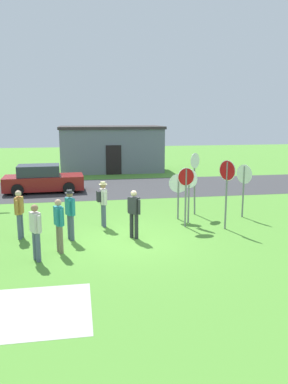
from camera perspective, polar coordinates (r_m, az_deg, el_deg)
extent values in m
plane|color=#518E33|center=(13.20, -2.41, -7.18)|extent=(80.00, 80.00, 0.00)
cube|color=#38383A|center=(22.45, -5.54, 0.54)|extent=(60.00, 6.40, 0.01)
cube|color=#ADAAA3|center=(9.11, -18.40, -16.63)|extent=(3.20, 2.40, 0.01)
cube|color=slate|center=(29.44, -4.90, 6.25)|extent=(7.51, 3.84, 3.20)
cube|color=#383333|center=(29.34, -4.96, 9.56)|extent=(7.71, 4.04, 0.20)
cube|color=black|center=(27.57, -4.54, 4.77)|extent=(1.10, 0.08, 2.10)
cube|color=maroon|center=(22.01, -14.67, 1.39)|extent=(4.38, 1.99, 0.76)
cube|color=#2D333D|center=(21.92, -15.41, 3.12)|extent=(2.30, 1.63, 0.60)
cylinder|color=black|center=(22.91, -11.23, 1.40)|extent=(0.65, 0.25, 0.64)
cylinder|color=black|center=(21.14, -11.12, 0.58)|extent=(0.65, 0.25, 0.64)
cylinder|color=black|center=(23.03, -17.87, 1.11)|extent=(0.65, 0.25, 0.64)
cylinder|color=black|center=(21.26, -18.32, 0.28)|extent=(0.65, 0.25, 0.64)
cylinder|color=slate|center=(16.40, 14.56, 0.02)|extent=(0.09, 0.09, 2.15)
cylinder|color=white|center=(16.27, 14.69, 2.59)|extent=(0.37, 0.71, 0.79)
cylinder|color=#B70F14|center=(16.28, 14.71, 2.60)|extent=(0.34, 0.66, 0.73)
cylinder|color=slate|center=(16.44, 7.52, 1.10)|extent=(0.16, 0.17, 2.59)
cylinder|color=white|center=(16.29, 7.61, 4.65)|extent=(0.53, 0.43, 0.65)
cylinder|color=#B70F14|center=(16.30, 7.58, 4.65)|extent=(0.49, 0.40, 0.60)
cylinder|color=slate|center=(14.48, 12.14, -0.57)|extent=(0.09, 0.09, 2.53)
cylinder|color=white|center=(14.32, 12.30, 3.15)|extent=(0.36, 0.68, 0.76)
cylinder|color=#B70F14|center=(14.31, 12.27, 3.14)|extent=(0.33, 0.63, 0.70)
cylinder|color=slate|center=(15.11, 6.67, -0.72)|extent=(0.10, 0.10, 2.11)
cylinder|color=white|center=(14.98, 6.73, 2.04)|extent=(0.49, 0.59, 0.76)
cylinder|color=#B70F14|center=(14.99, 6.75, 2.05)|extent=(0.46, 0.55, 0.70)
cylinder|color=slate|center=(15.63, 5.11, -0.82)|extent=(0.09, 0.09, 1.81)
cylinder|color=white|center=(15.52, 5.15, 1.30)|extent=(0.74, 0.23, 0.77)
cylinder|color=#B70F14|center=(15.53, 5.15, 1.30)|extent=(0.69, 0.22, 0.71)
cylinder|color=slate|center=(14.54, 6.21, -0.95)|extent=(0.08, 0.09, 2.22)
cylinder|color=white|center=(14.39, 6.28, 2.26)|extent=(0.68, 0.13, 0.69)
cylinder|color=#B70F14|center=(14.38, 6.30, 2.25)|extent=(0.63, 0.13, 0.63)
cylinder|color=#4C5670|center=(13.45, -11.03, -5.06)|extent=(0.14, 0.14, 0.88)
cylinder|color=#4C5670|center=(13.25, -10.65, -5.29)|extent=(0.14, 0.14, 0.88)
cube|color=teal|center=(13.17, -10.96, -2.13)|extent=(0.35, 0.42, 0.58)
cylinder|color=teal|center=(13.39, -11.36, -2.01)|extent=(0.09, 0.09, 0.52)
cylinder|color=teal|center=(12.96, -10.54, -2.42)|extent=(0.09, 0.09, 0.52)
sphere|color=#9E7051|center=(13.08, -11.03, -0.36)|extent=(0.21, 0.21, 0.21)
cylinder|color=#333338|center=(13.07, -11.04, -0.11)|extent=(0.31, 0.31, 0.02)
cylinder|color=#333338|center=(13.06, -11.05, 0.10)|extent=(0.19, 0.19, 0.09)
cylinder|color=#2D2D33|center=(13.35, -1.85, -4.98)|extent=(0.14, 0.14, 0.88)
cylinder|color=#2D2D33|center=(13.21, -1.14, -5.15)|extent=(0.14, 0.14, 0.88)
cube|color=#333338|center=(13.09, -1.52, -2.00)|extent=(0.40, 0.42, 0.58)
cylinder|color=#333338|center=(13.25, -2.29, -1.93)|extent=(0.09, 0.09, 0.52)
cylinder|color=#333338|center=(12.94, -0.73, -2.25)|extent=(0.09, 0.09, 0.52)
sphere|color=beige|center=(13.00, -1.53, -0.22)|extent=(0.21, 0.21, 0.21)
cylinder|color=#4C5670|center=(14.85, -6.12, -3.35)|extent=(0.14, 0.14, 0.88)
cylinder|color=#4C5670|center=(14.64, -5.94, -3.56)|extent=(0.14, 0.14, 0.88)
cube|color=beige|center=(14.57, -6.09, -0.68)|extent=(0.27, 0.39, 0.58)
cylinder|color=beige|center=(14.81, -6.29, -0.57)|extent=(0.09, 0.09, 0.52)
cylinder|color=beige|center=(14.35, -5.88, -0.95)|extent=(0.09, 0.09, 0.52)
sphere|color=#9E7051|center=(14.49, -6.12, 0.92)|extent=(0.21, 0.21, 0.21)
cylinder|color=beige|center=(14.48, -6.13, 1.15)|extent=(0.31, 0.31, 0.02)
cylinder|color=beige|center=(14.47, -6.13, 1.34)|extent=(0.19, 0.19, 0.09)
cube|color=#232328|center=(14.54, -6.75, -0.65)|extent=(0.18, 0.28, 0.40)
cylinder|color=#4C5670|center=(11.80, -15.91, -7.63)|extent=(0.14, 0.14, 0.88)
cylinder|color=#4C5670|center=(11.61, -15.46, -7.93)|extent=(0.14, 0.14, 0.88)
cube|color=beige|center=(11.49, -15.88, -4.33)|extent=(0.37, 0.42, 0.58)
cylinder|color=beige|center=(11.71, -16.35, -4.17)|extent=(0.09, 0.09, 0.52)
cylinder|color=beige|center=(11.29, -15.38, -4.70)|extent=(0.09, 0.09, 0.52)
sphere|color=#9E7051|center=(11.39, -15.99, -2.32)|extent=(0.21, 0.21, 0.21)
cylinder|color=#7A6B56|center=(12.33, -12.59, -6.65)|extent=(0.14, 0.14, 0.88)
cylinder|color=#7A6B56|center=(12.13, -12.27, -6.93)|extent=(0.14, 0.14, 0.88)
cube|color=teal|center=(12.03, -12.58, -3.48)|extent=(0.33, 0.41, 0.58)
cylinder|color=teal|center=(12.25, -12.92, -3.32)|extent=(0.09, 0.09, 0.52)
cylinder|color=teal|center=(11.81, -12.22, -3.84)|extent=(0.09, 0.09, 0.52)
sphere|color=tan|center=(11.93, -12.67, -1.55)|extent=(0.21, 0.21, 0.21)
cylinder|color=#4C5670|center=(14.04, -17.80, -4.71)|extent=(0.14, 0.14, 0.88)
cylinder|color=#4C5670|center=(13.84, -18.06, -4.95)|extent=(0.14, 0.14, 0.88)
cube|color=#B27533|center=(13.76, -18.11, -1.91)|extent=(0.27, 0.39, 0.58)
cylinder|color=#B27533|center=(13.99, -17.82, -1.76)|extent=(0.09, 0.09, 0.52)
cylinder|color=#B27533|center=(13.54, -18.40, -2.22)|extent=(0.09, 0.09, 0.52)
sphere|color=beige|center=(13.68, -18.22, -0.21)|extent=(0.21, 0.21, 0.21)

